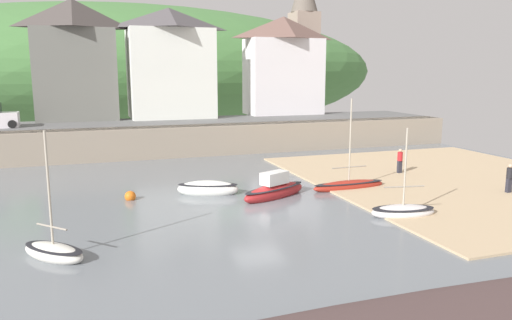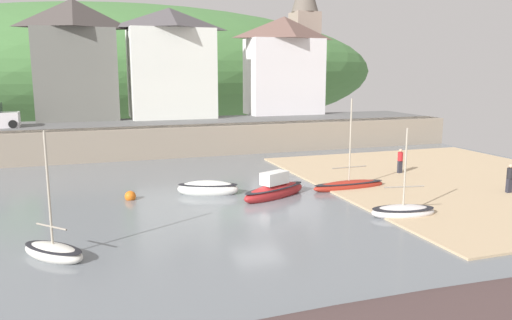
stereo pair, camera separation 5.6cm
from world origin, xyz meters
name	(u,v)px [view 1 (the left image)]	position (x,y,z in m)	size (l,w,h in m)	color
ground	(393,276)	(1.40, -9.56, 0.16)	(48.00, 41.00, 0.61)	slate
quay_seawall	(189,138)	(0.00, 17.50, 1.36)	(48.00, 9.40, 2.40)	gray
hillside_backdrop	(122,71)	(-2.43, 55.20, 6.73)	(80.00, 44.00, 19.22)	#45773D
waterfront_building_left	(75,59)	(-8.56, 25.20, 7.84)	(7.29, 4.36, 10.65)	slate
waterfront_building_centre	(170,63)	(-0.09, 25.20, 7.57)	(8.00, 6.02, 10.20)	white
waterfront_building_right	(283,65)	(11.49, 25.20, 7.40)	(7.83, 4.46, 9.81)	white
church_with_spire	(304,37)	(15.54, 29.20, 10.57)	(3.00, 3.00, 15.85)	gray
dinghy_open_wooden	(54,251)	(-9.32, -3.76, 0.26)	(2.73, 2.82, 4.91)	silver
sailboat_nearest_shore	(403,211)	(6.13, -3.40, 0.24)	(3.32, 1.92, 4.39)	silver
sailboat_white_hull	(274,190)	(1.61, 1.91, 0.40)	(4.49, 2.92, 1.64)	#A52223
sailboat_blue_trim	(208,189)	(-1.67, 3.81, 0.30)	(3.62, 2.25, 0.99)	white
sailboat_far_left	(349,185)	(6.39, 2.24, 0.25)	(4.61, 1.05, 5.44)	#A2271B
person_on_slipway	(509,177)	(14.28, -1.69, 0.98)	(0.34, 0.34, 1.62)	#282833
person_near_water	(400,160)	(11.71, 4.91, 0.98)	(0.34, 0.34, 1.62)	#282833
mooring_buoy	(130,196)	(-5.90, 3.94, 0.18)	(0.60, 0.60, 0.60)	orange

